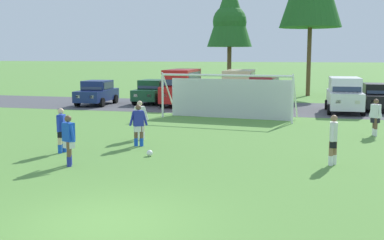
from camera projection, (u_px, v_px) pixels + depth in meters
The scene contains 18 objects.
ground_plane at pixel (232, 124), 24.61m from camera, with size 400.00×400.00×0.00m, color #598C3D.
parking_lot_strip at pixel (253, 108), 32.25m from camera, with size 52.00×8.40×0.01m, color #4C4C51.
soccer_ball at pixel (150, 153), 16.93m from camera, with size 0.22×0.22×0.22m.
soccer_goal at pixel (228, 96), 26.69m from camera, with size 7.57×2.64×2.57m.
player_striker_near at pixel (138, 125), 18.69m from camera, with size 0.70×0.42×1.64m.
player_midfield_center at pixel (333, 140), 15.50m from camera, with size 0.27×0.73×1.64m.
player_defender_far at pixel (140, 120), 20.21m from camera, with size 0.70×0.42×1.64m.
player_winger_left at pixel (61, 130), 17.44m from camera, with size 0.33×0.75×1.64m.
player_winger_right at pixel (69, 140), 15.41m from camera, with size 0.67×0.45×1.64m.
player_trailing_back at pixel (375, 117), 21.06m from camera, with size 0.56×0.60×1.64m.
parked_car_slot_far_left at pixel (97, 93), 34.01m from camera, with size 2.24×4.31×1.72m.
parked_car_slot_left at pixel (153, 91), 35.02m from camera, with size 2.05×4.20×1.72m.
parked_car_slot_center_left at pixel (182, 86), 33.58m from camera, with size 2.29×4.85×2.52m.
parked_car_slot_center at pixel (239, 88), 32.16m from camera, with size 2.39×4.90×2.52m.
parked_car_slot_center_right at pixel (262, 92), 31.26m from camera, with size 2.37×4.72×2.16m.
parked_car_slot_right at pixel (345, 94), 29.52m from camera, with size 2.28×4.67×2.16m.
parked_car_slot_far_right at pixel (378, 97), 30.57m from camera, with size 2.11×4.24×1.72m.
tree_left_edge at pixel (230, 14), 39.99m from camera, with size 3.78×3.78×10.08m.
Camera 1 is at (4.30, -9.06, 3.57)m, focal length 44.89 mm.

